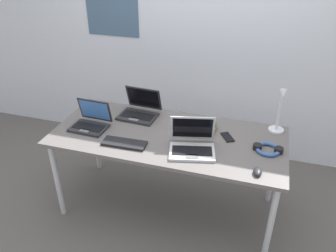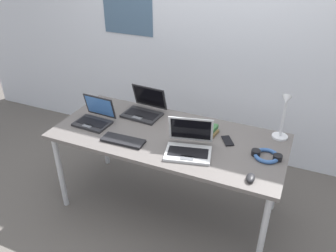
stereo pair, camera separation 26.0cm
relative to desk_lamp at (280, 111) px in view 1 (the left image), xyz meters
The scene contains 12 objects.
ground_plane 1.26m from the desk_lamp, 160.97° to the right, with size 12.00×12.00×0.00m, color #56514C.
wall_back 1.21m from the desk_lamp, 134.21° to the left, with size 6.00×0.13×2.60m.
desk 0.88m from the desk_lamp, 160.97° to the right, with size 1.80×0.80×0.74m.
desk_lamp is the anchor object (origin of this frame).
laptop_near_mouse 1.48m from the desk_lamp, 166.64° to the right, with size 0.29×0.25×0.21m.
laptop_mid_desk 0.73m from the desk_lamp, 143.68° to the right, with size 0.38×0.35×0.24m.
laptop_near_lamp 1.14m from the desk_lamp, behind, with size 0.33×0.30×0.23m.
external_keyboard 1.20m from the desk_lamp, 155.02° to the right, with size 0.33×0.12×0.02m, color black.
computer_mouse 0.60m from the desk_lamp, 100.06° to the right, with size 0.06×0.10×0.03m, color black.
cell_phone 0.44m from the desk_lamp, 152.68° to the right, with size 0.06×0.14×0.01m, color black.
headphones 0.34m from the desk_lamp, 99.98° to the right, with size 0.21×0.18×0.04m.
book_stack 0.59m from the desk_lamp, 168.12° to the right, with size 0.21×0.16×0.06m.
Camera 1 is at (0.65, -2.15, 2.13)m, focal length 36.36 mm.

